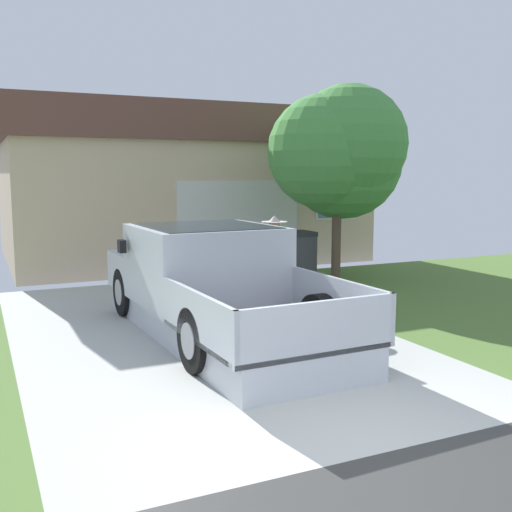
{
  "coord_description": "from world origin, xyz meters",
  "views": [
    {
      "loc": [
        -2.92,
        -3.97,
        2.37
      ],
      "look_at": [
        1.12,
        4.69,
        1.07
      ],
      "focal_mm": 42.3,
      "sensor_mm": 36.0,
      "label": 1
    }
  ],
  "objects_px": {
    "front_yard_tree": "(339,152)",
    "wheeled_trash_bin": "(298,253)",
    "pickup_truck": "(208,284)",
    "house_with_garage": "(175,185)",
    "handbag": "(280,311)",
    "person_with_hat": "(274,257)"
  },
  "relations": [
    {
      "from": "pickup_truck",
      "to": "wheeled_trash_bin",
      "type": "height_order",
      "value": "pickup_truck"
    },
    {
      "from": "front_yard_tree",
      "to": "wheeled_trash_bin",
      "type": "xyz_separation_m",
      "value": [
        -0.68,
        0.56,
        -2.26
      ]
    },
    {
      "from": "handbag",
      "to": "wheeled_trash_bin",
      "type": "relative_size",
      "value": 0.37
    },
    {
      "from": "pickup_truck",
      "to": "front_yard_tree",
      "type": "xyz_separation_m",
      "value": [
        4.11,
        2.8,
        2.13
      ]
    },
    {
      "from": "wheeled_trash_bin",
      "to": "pickup_truck",
      "type": "bearing_deg",
      "value": -135.59
    },
    {
      "from": "handbag",
      "to": "wheeled_trash_bin",
      "type": "bearing_deg",
      "value": 56.47
    },
    {
      "from": "pickup_truck",
      "to": "front_yard_tree",
      "type": "relative_size",
      "value": 1.27
    },
    {
      "from": "person_with_hat",
      "to": "wheeled_trash_bin",
      "type": "height_order",
      "value": "person_with_hat"
    },
    {
      "from": "wheeled_trash_bin",
      "to": "handbag",
      "type": "bearing_deg",
      "value": -123.53
    },
    {
      "from": "front_yard_tree",
      "to": "house_with_garage",
      "type": "bearing_deg",
      "value": 109.53
    },
    {
      "from": "handbag",
      "to": "wheeled_trash_bin",
      "type": "height_order",
      "value": "wheeled_trash_bin"
    },
    {
      "from": "person_with_hat",
      "to": "front_yard_tree",
      "type": "bearing_deg",
      "value": -163.14
    },
    {
      "from": "handbag",
      "to": "house_with_garage",
      "type": "xyz_separation_m",
      "value": [
        0.81,
        8.26,
        1.94
      ]
    },
    {
      "from": "pickup_truck",
      "to": "person_with_hat",
      "type": "height_order",
      "value": "person_with_hat"
    },
    {
      "from": "front_yard_tree",
      "to": "wheeled_trash_bin",
      "type": "relative_size",
      "value": 3.94
    },
    {
      "from": "person_with_hat",
      "to": "house_with_garage",
      "type": "distance_m",
      "value": 8.15
    },
    {
      "from": "handbag",
      "to": "house_with_garage",
      "type": "bearing_deg",
      "value": 84.41
    },
    {
      "from": "pickup_truck",
      "to": "person_with_hat",
      "type": "distance_m",
      "value": 1.4
    },
    {
      "from": "pickup_truck",
      "to": "handbag",
      "type": "distance_m",
      "value": 1.45
    },
    {
      "from": "person_with_hat",
      "to": "front_yard_tree",
      "type": "height_order",
      "value": "front_yard_tree"
    },
    {
      "from": "pickup_truck",
      "to": "person_with_hat",
      "type": "relative_size",
      "value": 3.23
    },
    {
      "from": "pickup_truck",
      "to": "handbag",
      "type": "bearing_deg",
      "value": 5.39
    }
  ]
}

